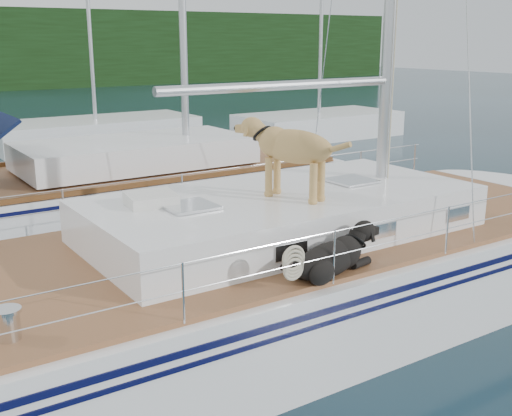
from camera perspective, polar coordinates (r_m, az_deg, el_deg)
ground at (r=8.69m, az=-2.05°, el=-11.02°), size 120.00×120.00×0.00m
main_sailboat at (r=8.46m, az=-1.51°, el=-6.72°), size 12.00×3.81×14.01m
neighbor_sailboat at (r=13.63m, az=-14.67°, el=0.94°), size 11.00×3.50×13.30m
bg_boat_center at (r=24.30m, az=-14.02°, el=6.52°), size 7.20×3.00×11.65m
bg_boat_east at (r=25.62m, az=5.59°, el=7.31°), size 6.40×3.00×11.65m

